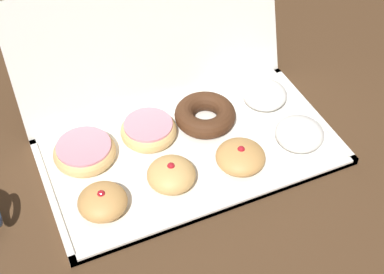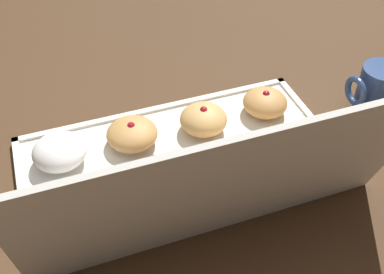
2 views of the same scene
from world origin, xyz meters
name	(u,v)px [view 1 (image 1 of 2)]	position (x,y,z in m)	size (l,w,h in m)	color
ground_plane	(191,155)	(0.00, 0.00, 0.00)	(3.00, 3.00, 0.00)	#4C331E
donut_box	(191,153)	(0.00, 0.00, 0.01)	(0.55, 0.29, 0.01)	white
box_lid_open	(152,43)	(0.00, 0.19, 0.13)	(0.55, 0.28, 0.01)	white
jelly_filled_donut_0	(103,202)	(-0.19, -0.07, 0.03)	(0.08, 0.08, 0.05)	tan
jelly_filled_donut_1	(171,175)	(-0.06, -0.06, 0.03)	(0.09, 0.09, 0.05)	tan
jelly_filled_donut_2	(240,157)	(0.07, -0.07, 0.03)	(0.09, 0.09, 0.05)	tan
powdered_filled_donut_3	(300,134)	(0.20, -0.06, 0.03)	(0.09, 0.09, 0.05)	white
pink_frosted_donut_4	(85,152)	(-0.19, 0.06, 0.03)	(0.12, 0.12, 0.03)	#E5B770
pink_frosted_donut_5	(149,130)	(-0.06, 0.07, 0.03)	(0.11, 0.11, 0.04)	#E5B770
chocolate_cake_ring_donut_6	(205,115)	(0.06, 0.06, 0.03)	(0.12, 0.12, 0.04)	#472816
powdered_filled_donut_7	(265,95)	(0.19, 0.07, 0.03)	(0.09, 0.09, 0.04)	white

